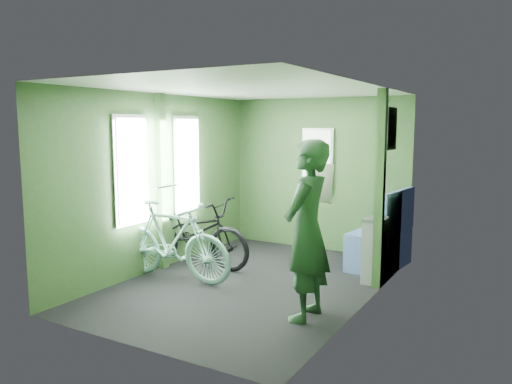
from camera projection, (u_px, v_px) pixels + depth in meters
The scene contains 6 objects.
room at pixel (251, 164), 5.87m from camera, with size 4.00×4.02×2.31m.
bicycle_black at pixel (194, 265), 6.79m from camera, with size 0.62×1.78×0.93m, color black.
bicycle_mint at pixel (172, 280), 6.13m from camera, with size 0.47×1.67×1.00m, color #90D4C4.
passenger at pixel (307, 230), 4.82m from camera, with size 0.43×0.67×1.76m.
waste_box at pixel (375, 250), 6.00m from camera, with size 0.23×0.33×0.79m, color gray.
bench_seat at pixel (381, 245), 6.65m from camera, with size 0.66×1.06×1.06m.
Camera 1 is at (2.93, -5.02, 1.88)m, focal length 35.00 mm.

